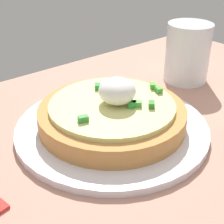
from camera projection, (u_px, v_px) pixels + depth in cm
name	position (u px, v px, depth cm)	size (l,w,h in cm)	color
dining_table	(161.00, 187.00, 39.44)	(98.72, 77.05, 2.83)	tan
plate	(112.00, 127.00, 47.58)	(27.73, 27.73, 1.04)	white
pizza	(112.00, 113.00, 46.40)	(20.95, 20.95, 7.08)	#C28848
cup_far	(187.00, 56.00, 61.14)	(8.20, 8.20, 10.91)	silver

